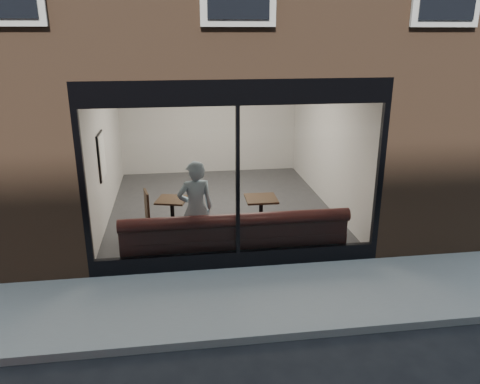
{
  "coord_description": "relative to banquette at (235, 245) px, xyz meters",
  "views": [
    {
      "loc": [
        -0.98,
        -5.17,
        3.86
      ],
      "look_at": [
        0.09,
        2.4,
        1.26
      ],
      "focal_mm": 35.0,
      "sensor_mm": 36.0,
      "label": 1
    }
  ],
  "objects": [
    {
      "name": "cafe_table_right",
      "position": [
        0.66,
        0.99,
        0.52
      ],
      "size": [
        0.63,
        0.63,
        0.04
      ],
      "primitive_type": "cube",
      "rotation": [
        0.0,
        0.0,
        -0.02
      ],
      "color": "black",
      "rests_on": "cafe_floor"
    },
    {
      "name": "cafe_table_left",
      "position": [
        -1.1,
        1.17,
        0.52
      ],
      "size": [
        0.69,
        0.69,
        0.04
      ],
      "primitive_type": "cube",
      "rotation": [
        0.0,
        0.0,
        -0.26
      ],
      "color": "black",
      "rests_on": "cafe_floor"
    },
    {
      "name": "wall_poster",
      "position": [
        -2.45,
        1.79,
        1.3
      ],
      "size": [
        0.02,
        0.66,
        0.88
      ],
      "primitive_type": "cube",
      "color": "white",
      "rests_on": "cafe_wall_left"
    },
    {
      "name": "host_building_pier_left",
      "position": [
        -3.75,
        5.55,
        1.38
      ],
      "size": [
        2.5,
        12.0,
        3.2
      ],
      "primitive_type": "cube",
      "color": "brown",
      "rests_on": "ground"
    },
    {
      "name": "ground",
      "position": [
        0.0,
        -2.45,
        -0.23
      ],
      "size": [
        120.0,
        120.0,
        0.0
      ],
      "primitive_type": "plane",
      "color": "black",
      "rests_on": "ground"
    },
    {
      "name": "storefront_mullion",
      "position": [
        0.0,
        -0.4,
        1.32
      ],
      "size": [
        0.06,
        0.1,
        2.5
      ],
      "primitive_type": "cube",
      "color": "black",
      "rests_on": "storefront_kick"
    },
    {
      "name": "cafe_wall_left",
      "position": [
        -2.49,
        2.55,
        1.37
      ],
      "size": [
        0.0,
        6.0,
        6.0
      ],
      "primitive_type": "plane",
      "rotation": [
        1.57,
        0.0,
        1.57
      ],
      "color": "silver",
      "rests_on": "ground"
    },
    {
      "name": "banquette",
      "position": [
        0.0,
        0.0,
        0.0
      ],
      "size": [
        4.0,
        0.55,
        0.45
      ],
      "primitive_type": "cube",
      "color": "#3D1617",
      "rests_on": "cafe_floor"
    },
    {
      "name": "kerb_near",
      "position": [
        0.0,
        -2.5,
        -0.17
      ],
      "size": [
        40.0,
        0.1,
        0.12
      ],
      "primitive_type": "cube",
      "color": "gray",
      "rests_on": "ground"
    },
    {
      "name": "host_building_pier_right",
      "position": [
        3.75,
        5.55,
        1.38
      ],
      "size": [
        2.5,
        12.0,
        3.2
      ],
      "primitive_type": "cube",
      "color": "brown",
      "rests_on": "ground"
    },
    {
      "name": "cafe_wall_right",
      "position": [
        2.49,
        2.55,
        1.37
      ],
      "size": [
        0.0,
        6.0,
        6.0
      ],
      "primitive_type": "plane",
      "rotation": [
        1.57,
        0.0,
        -1.57
      ],
      "color": "silver",
      "rests_on": "ground"
    },
    {
      "name": "storefront_header",
      "position": [
        0.0,
        -0.4,
        2.77
      ],
      "size": [
        5.0,
        0.1,
        0.4
      ],
      "primitive_type": "cube",
      "color": "black",
      "rests_on": "host_building_upper"
    },
    {
      "name": "host_building_backfill",
      "position": [
        0.0,
        8.55,
        1.38
      ],
      "size": [
        5.0,
        6.0,
        3.2
      ],
      "primitive_type": "cube",
      "color": "brown",
      "rests_on": "ground"
    },
    {
      "name": "storefront_glass",
      "position": [
        0.0,
        -0.43,
        1.33
      ],
      "size": [
        4.8,
        0.0,
        4.8
      ],
      "primitive_type": "plane",
      "rotation": [
        1.57,
        0.0,
        0.0
      ],
      "color": "white",
      "rests_on": "storefront_kick"
    },
    {
      "name": "storefront_kick",
      "position": [
        0.0,
        -0.4,
        -0.08
      ],
      "size": [
        5.0,
        0.1,
        0.3
      ],
      "primitive_type": "cube",
      "color": "black",
      "rests_on": "ground"
    },
    {
      "name": "cafe_wall_back",
      "position": [
        0.0,
        5.54,
        1.37
      ],
      "size": [
        5.0,
        0.0,
        5.0
      ],
      "primitive_type": "plane",
      "rotation": [
        1.57,
        0.0,
        0.0
      ],
      "color": "silver",
      "rests_on": "ground"
    },
    {
      "name": "cafe_chair_left",
      "position": [
        -1.78,
        1.11,
        0.01
      ],
      "size": [
        0.52,
        0.52,
        0.04
      ],
      "primitive_type": "cube",
      "rotation": [
        0.0,
        0.0,
        3.34
      ],
      "color": "black",
      "rests_on": "cafe_floor"
    },
    {
      "name": "sidewalk_near",
      "position": [
        0.0,
        -1.45,
        -0.22
      ],
      "size": [
        40.0,
        2.0,
        0.01
      ],
      "primitive_type": "cube",
      "color": "gray",
      "rests_on": "ground"
    },
    {
      "name": "cafe_floor",
      "position": [
        0.0,
        2.55,
        -0.21
      ],
      "size": [
        6.0,
        6.0,
        0.0
      ],
      "primitive_type": "plane",
      "color": "#2D2D30",
      "rests_on": "ground"
    },
    {
      "name": "cafe_ceiling",
      "position": [
        0.0,
        2.55,
        2.97
      ],
      "size": [
        6.0,
        6.0,
        0.0
      ],
      "primitive_type": "plane",
      "rotation": [
        3.14,
        0.0,
        0.0
      ],
      "color": "white",
      "rests_on": "host_building_upper"
    },
    {
      "name": "person",
      "position": [
        -0.68,
        0.19,
        0.66
      ],
      "size": [
        0.71,
        0.53,
        1.78
      ],
      "primitive_type": "imported",
      "rotation": [
        0.0,
        0.0,
        3.31
      ],
      "color": "#96B2C4",
      "rests_on": "cafe_floor"
    }
  ]
}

